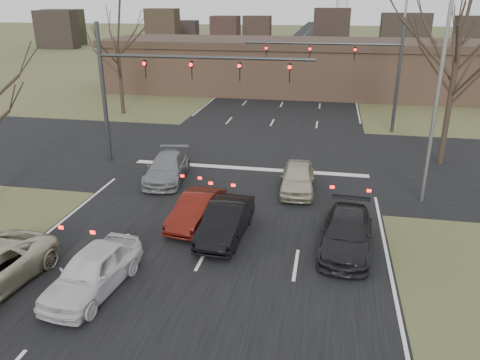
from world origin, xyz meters
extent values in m
plane|color=#49502A|center=(0.00, 0.00, 0.00)|extent=(360.00, 360.00, 0.00)
cube|color=black|center=(0.00, 60.00, 0.01)|extent=(14.00, 300.00, 0.02)
cube|color=black|center=(0.00, 15.00, 0.01)|extent=(200.00, 14.00, 0.02)
cube|color=#855F47|center=(2.00, 38.00, 2.30)|extent=(42.00, 10.00, 4.60)
cube|color=#38281E|center=(2.00, 38.00, 4.95)|extent=(42.40, 10.40, 0.70)
cylinder|color=#383A3D|center=(-8.50, 13.00, 4.00)|extent=(0.24, 0.24, 8.00)
cylinder|color=#383A3D|center=(-2.50, 13.00, 6.20)|extent=(12.00, 0.18, 0.18)
imported|color=black|center=(-5.83, 13.00, 5.50)|extent=(0.16, 0.20, 1.00)
imported|color=black|center=(-3.17, 13.00, 5.50)|extent=(0.16, 0.20, 1.00)
imported|color=black|center=(-0.50, 13.00, 5.50)|extent=(0.16, 0.20, 1.00)
imported|color=black|center=(2.17, 13.00, 5.50)|extent=(0.16, 0.20, 1.00)
cylinder|color=#383A3D|center=(9.00, 23.00, 4.00)|extent=(0.24, 0.24, 8.00)
cylinder|color=#383A3D|center=(3.50, 23.00, 6.20)|extent=(11.00, 0.18, 0.18)
imported|color=black|center=(5.86, 23.00, 5.50)|extent=(0.16, 0.20, 1.00)
imported|color=black|center=(2.71, 23.00, 5.50)|extent=(0.16, 0.20, 1.00)
imported|color=black|center=(-0.43, 23.00, 5.50)|extent=(0.16, 0.20, 1.00)
cylinder|color=gray|center=(9.00, 10.00, 5.00)|extent=(0.18, 0.18, 10.00)
cylinder|color=gray|center=(9.50, 27.00, 5.00)|extent=(0.18, 0.18, 10.00)
cylinder|color=black|center=(11.00, 16.00, 3.16)|extent=(0.32, 0.32, 6.33)
cylinder|color=black|center=(-13.00, 25.00, 2.61)|extent=(0.32, 0.32, 5.23)
cylinder|color=black|center=(15.00, 35.00, 2.48)|extent=(0.32, 0.32, 4.95)
imported|color=silver|center=(-3.00, 0.19, 0.73)|extent=(2.18, 4.46, 1.47)
imported|color=black|center=(0.50, 4.72, 0.71)|extent=(1.73, 4.37, 1.42)
imported|color=black|center=(5.30, 4.57, 0.68)|extent=(2.29, 4.83, 1.36)
imported|color=gray|center=(-4.00, 10.50, 0.68)|extent=(2.46, 4.88, 1.36)
imported|color=#4F110B|center=(-1.01, 5.69, 0.65)|extent=(1.86, 4.10, 1.31)
imported|color=#BBB597|center=(3.00, 10.22, 0.70)|extent=(1.80, 4.17, 1.40)
camera|label=1|loc=(4.27, -11.97, 9.08)|focal=35.00mm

